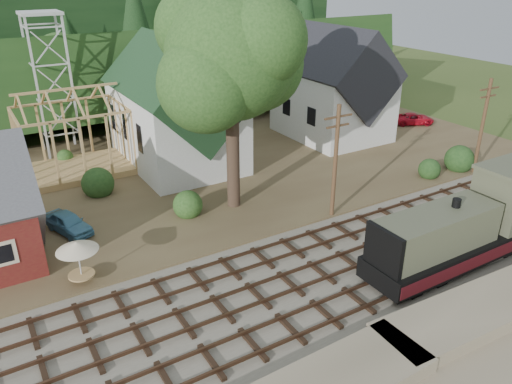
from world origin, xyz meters
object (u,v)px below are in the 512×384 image
locomotive (469,227)px  patio_set (77,248)px  car_blue (68,223)px  car_red (414,119)px

locomotive → patio_set: (-19.83, 8.95, 0.17)m
car_blue → car_red: 37.30m
car_blue → patio_set: patio_set is taller
locomotive → patio_set: 21.76m
locomotive → patio_set: size_ratio=5.18×
patio_set → car_red: bearing=16.8°
car_red → patio_set: (-37.59, -11.35, 1.51)m
locomotive → car_blue: size_ratio=3.33×
locomotive → car_red: bearing=48.8°
locomotive → patio_set: locomotive is taller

